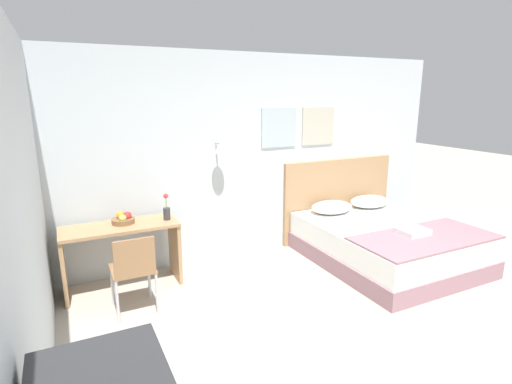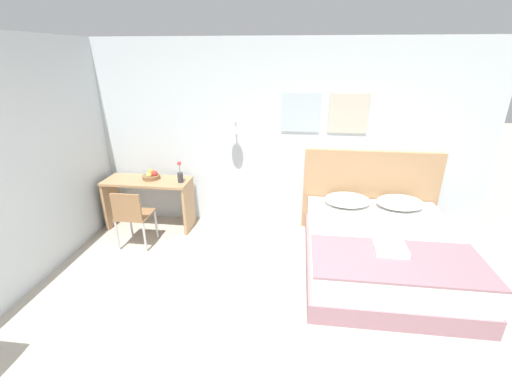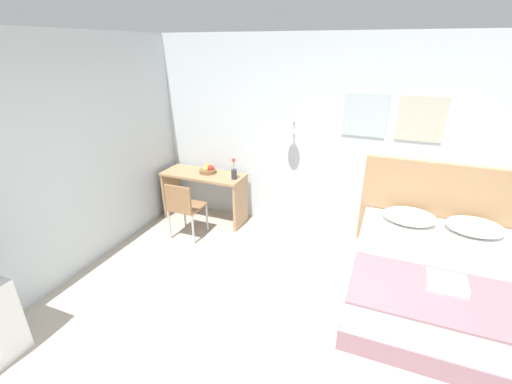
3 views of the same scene
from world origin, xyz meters
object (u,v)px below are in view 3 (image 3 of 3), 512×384
pillow_left (409,216)px  fruit_bowl (208,170)px  pillow_right (475,227)px  folded_towel_near_foot (447,282)px  bed (441,282)px  desk_chair (183,206)px  desk (204,187)px  flower_vase (234,172)px  headboard (439,210)px  throw_blanket (453,297)px

pillow_left → fruit_bowl: bearing=178.5°
pillow_right → folded_towel_near_foot: bearing=-108.2°
folded_towel_near_foot → bed: bearing=84.1°
desk_chair → fruit_bowl: 0.73m
folded_towel_near_foot → desk_chair: desk_chair is taller
folded_towel_near_foot → desk: bearing=159.1°
folded_towel_near_foot → desk: 3.37m
pillow_right → flower_vase: flower_vase is taller
folded_towel_near_foot → headboard: bearing=88.2°
headboard → desk: headboard is taller
desk_chair → flower_vase: (0.49, 0.58, 0.36)m
pillow_left → flower_vase: size_ratio=1.97×
headboard → throw_blanket: bearing=-90.0°
flower_vase → pillow_right: bearing=0.3°
pillow_left → folded_towel_near_foot: size_ratio=1.85×
bed → pillow_left: 0.88m
bed → pillow_right: size_ratio=3.34×
headboard → pillow_right: headboard is taller
desk → headboard: bearing=5.2°
bed → flower_vase: (-2.67, 0.73, 0.60)m
desk → bed: bearing=-13.3°
bed → folded_towel_near_foot: folded_towel_near_foot is taller
throw_blanket → folded_towel_near_foot: bearing=108.1°
bed → throw_blanket: 0.65m
folded_towel_near_foot → pillow_right: bearing=71.8°
pillow_left → fruit_bowl: size_ratio=2.44×
headboard → desk: (-3.19, -0.29, -0.08)m
pillow_left → throw_blanket: size_ratio=0.36×
desk → flower_vase: bearing=-3.3°
headboard → pillow_right: size_ratio=3.08×
pillow_right → throw_blanket: 1.37m
folded_towel_near_foot → fruit_bowl: bearing=157.9°
desk → desk_chair: size_ratio=1.51×
folded_towel_near_foot → flower_vase: 2.89m
pillow_left → folded_towel_near_foot: pillow_left is taller
bed → flower_vase: flower_vase is taller
pillow_right → throw_blanket: pillow_right is taller
throw_blanket → fruit_bowl: size_ratio=6.83×
bed → desk: 3.29m
headboard → fruit_bowl: headboard is taller
pillow_left → desk: size_ratio=0.49×
headboard → folded_towel_near_foot: 1.49m
folded_towel_near_foot → desk_chair: (-3.12, 0.59, -0.07)m
pillow_left → desk_chair: 2.88m
folded_towel_near_foot → flower_vase: bearing=156.0°
desk → pillow_left: bearing=-0.3°
throw_blanket → desk: 3.46m
throw_blanket → fruit_bowl: fruit_bowl is taller
fruit_bowl → flower_vase: flower_vase is taller
pillow_left → flower_vase: bearing=-179.6°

